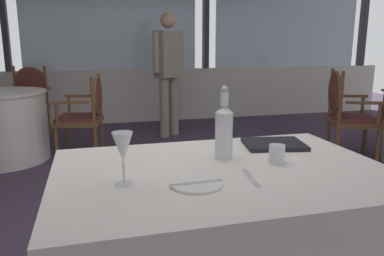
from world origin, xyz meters
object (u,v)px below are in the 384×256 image
object	(u,v)px
wine_glass	(123,148)
water_tumbler	(277,154)
dining_chair_0_3	(29,98)
diner_person_0	(169,67)
side_plate	(196,184)
menu_book	(274,144)
water_bottle	(224,130)
dining_chair_0_2	(86,111)
dining_chair_1_2	(345,110)

from	to	relation	value
wine_glass	water_tumbler	xyz separation A→B (m)	(0.65, 0.09, -0.10)
wine_glass	water_tumbler	size ratio (longest dim) A/B	2.46
dining_chair_0_3	diner_person_0	xyz separation A→B (m)	(1.82, -0.27, 0.38)
side_plate	menu_book	bearing A→B (deg)	38.98
water_bottle	menu_book	size ratio (longest dim) A/B	1.12
side_plate	dining_chair_0_2	distance (m)	3.03
water_bottle	dining_chair_0_3	distance (m)	4.05
water_bottle	menu_book	world-z (taller)	water_bottle
wine_glass	dining_chair_1_2	distance (m)	3.24
water_tumbler	dining_chair_0_2	size ratio (longest dim) A/B	0.08
water_bottle	dining_chair_0_2	size ratio (longest dim) A/B	0.35
water_bottle	water_tumbler	size ratio (longest dim) A/B	4.09
dining_chair_0_3	diner_person_0	distance (m)	1.88
wine_glass	diner_person_0	world-z (taller)	diner_person_0
side_plate	dining_chair_1_2	world-z (taller)	dining_chair_1_2
water_tumbler	dining_chair_0_2	xyz separation A→B (m)	(-0.80, 2.83, -0.25)
wine_glass	dining_chair_0_3	bearing A→B (deg)	102.44
dining_chair_0_2	dining_chair_0_3	distance (m)	1.34
dining_chair_1_2	diner_person_0	size ratio (longest dim) A/B	0.60
dining_chair_1_2	diner_person_0	bearing A→B (deg)	153.47
water_tumbler	side_plate	bearing A→B (deg)	-157.35
water_bottle	diner_person_0	bearing A→B (deg)	82.29
side_plate	water_tumbler	size ratio (longest dim) A/B	2.39
dining_chair_0_2	diner_person_0	xyz separation A→B (m)	(1.09, 0.84, 0.40)
diner_person_0	wine_glass	bearing A→B (deg)	134.09
water_tumbler	dining_chair_1_2	bearing A→B (deg)	47.36
water_bottle	wine_glass	world-z (taller)	water_bottle
water_tumbler	dining_chair_0_3	size ratio (longest dim) A/B	0.08
water_bottle	diner_person_0	world-z (taller)	diner_person_0
water_tumbler	dining_chair_1_2	xyz separation A→B (m)	(1.82, 1.98, -0.22)
water_tumbler	dining_chair_0_3	distance (m)	4.24
dining_chair_1_2	diner_person_0	xyz separation A→B (m)	(-1.54, 1.68, 0.37)
dining_chair_0_3	side_plate	bearing A→B (deg)	26.91
dining_chair_0_2	dining_chair_0_3	bearing A→B (deg)	-45.14
side_plate	wine_glass	size ratio (longest dim) A/B	0.97
side_plate	water_bottle	size ratio (longest dim) A/B	0.58
water_tumbler	diner_person_0	xyz separation A→B (m)	(0.29, 3.67, 0.15)
side_plate	dining_chair_1_2	bearing A→B (deg)	44.00
menu_book	dining_chair_0_2	distance (m)	2.74
menu_book	dining_chair_0_3	distance (m)	4.05
water_tumbler	dining_chair_0_3	world-z (taller)	dining_chair_0_3
water_bottle	diner_person_0	xyz separation A→B (m)	(0.48, 3.53, 0.06)
side_plate	water_bottle	world-z (taller)	water_bottle
dining_chair_1_2	dining_chair_0_2	bearing A→B (deg)	-176.74
side_plate	diner_person_0	size ratio (longest dim) A/B	0.11
menu_book	diner_person_0	bearing A→B (deg)	97.74
wine_glass	diner_person_0	xyz separation A→B (m)	(0.94, 3.75, 0.05)
water_bottle	menu_book	xyz separation A→B (m)	(0.31, 0.12, -0.12)
menu_book	wine_glass	bearing A→B (deg)	-145.51
dining_chair_0_2	water_bottle	bearing A→B (deg)	114.19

